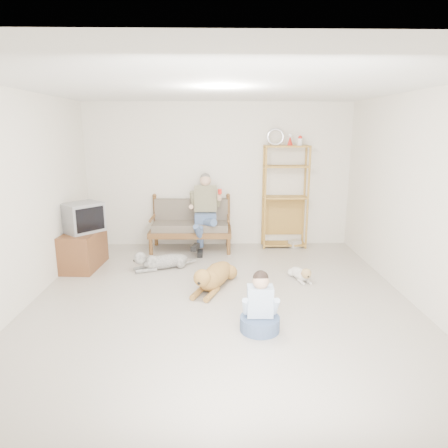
{
  "coord_description": "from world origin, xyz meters",
  "views": [
    {
      "loc": [
        -0.07,
        -4.83,
        2.24
      ],
      "look_at": [
        0.06,
        1.0,
        0.82
      ],
      "focal_mm": 32.0,
      "sensor_mm": 36.0,
      "label": 1
    }
  ],
  "objects_px": {
    "tv_stand": "(83,250)",
    "golden_retriever": "(213,276)",
    "etagere": "(285,196)",
    "loveseat": "(191,224)"
  },
  "relations": [
    {
      "from": "tv_stand",
      "to": "golden_retriever",
      "type": "distance_m",
      "value": 2.32
    },
    {
      "from": "loveseat",
      "to": "golden_retriever",
      "type": "relative_size",
      "value": 1.15
    },
    {
      "from": "etagere",
      "to": "tv_stand",
      "type": "distance_m",
      "value": 3.71
    },
    {
      "from": "tv_stand",
      "to": "golden_retriever",
      "type": "bearing_deg",
      "value": -19.03
    },
    {
      "from": "loveseat",
      "to": "golden_retriever",
      "type": "bearing_deg",
      "value": -76.45
    },
    {
      "from": "loveseat",
      "to": "tv_stand",
      "type": "xyz_separation_m",
      "value": [
        -1.7,
        -0.99,
        -0.19
      ]
    },
    {
      "from": "loveseat",
      "to": "etagere",
      "type": "xyz_separation_m",
      "value": [
        1.77,
        0.12,
        0.5
      ]
    },
    {
      "from": "loveseat",
      "to": "tv_stand",
      "type": "height_order",
      "value": "loveseat"
    },
    {
      "from": "etagere",
      "to": "golden_retriever",
      "type": "relative_size",
      "value": 1.7
    },
    {
      "from": "etagere",
      "to": "tv_stand",
      "type": "height_order",
      "value": "etagere"
    }
  ]
}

